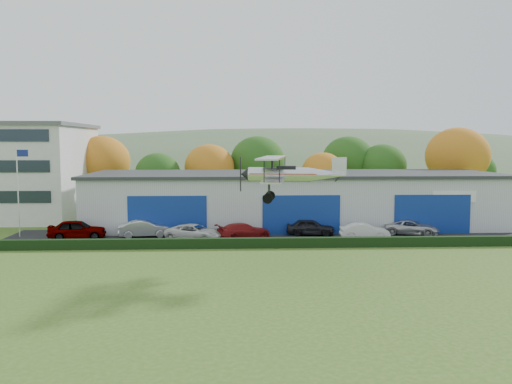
{
  "coord_description": "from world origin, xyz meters",
  "views": [
    {
      "loc": [
        -1.2,
        -25.58,
        8.38
      ],
      "look_at": [
        0.46,
        11.86,
        4.86
      ],
      "focal_mm": 37.56,
      "sensor_mm": 36.0,
      "label": 1
    }
  ],
  "objects_px": {
    "flagpole": "(19,183)",
    "car_6": "(412,227)",
    "car_5": "(364,231)",
    "car_4": "(311,227)",
    "car_3": "(244,231)",
    "car_0": "(77,229)",
    "biplane": "(288,173)",
    "car_1": "(145,229)",
    "car_2": "(195,232)",
    "hangar": "(294,199)"
  },
  "relations": [
    {
      "from": "car_4",
      "to": "car_6",
      "type": "bearing_deg",
      "value": -82.98
    },
    {
      "from": "car_3",
      "to": "biplane",
      "type": "height_order",
      "value": "biplane"
    },
    {
      "from": "car_0",
      "to": "biplane",
      "type": "bearing_deg",
      "value": -129.92
    },
    {
      "from": "car_2",
      "to": "car_5",
      "type": "bearing_deg",
      "value": -70.35
    },
    {
      "from": "car_6",
      "to": "biplane",
      "type": "relative_size",
      "value": 0.59
    },
    {
      "from": "flagpole",
      "to": "car_1",
      "type": "xyz_separation_m",
      "value": [
        10.99,
        -0.81,
        -3.98
      ]
    },
    {
      "from": "car_5",
      "to": "car_4",
      "type": "bearing_deg",
      "value": 66.09
    },
    {
      "from": "car_5",
      "to": "car_3",
      "type": "bearing_deg",
      "value": 90.14
    },
    {
      "from": "car_3",
      "to": "car_6",
      "type": "xyz_separation_m",
      "value": [
        15.15,
        1.48,
        -0.03
      ]
    },
    {
      "from": "car_3",
      "to": "car_0",
      "type": "bearing_deg",
      "value": 62.29
    },
    {
      "from": "car_3",
      "to": "car_4",
      "type": "relative_size",
      "value": 1.12
    },
    {
      "from": "flagpole",
      "to": "car_3",
      "type": "relative_size",
      "value": 1.67
    },
    {
      "from": "car_2",
      "to": "hangar",
      "type": "bearing_deg",
      "value": -27.86
    },
    {
      "from": "car_0",
      "to": "car_4",
      "type": "bearing_deg",
      "value": -94.41
    },
    {
      "from": "car_0",
      "to": "car_4",
      "type": "height_order",
      "value": "car_0"
    },
    {
      "from": "car_0",
      "to": "car_4",
      "type": "distance_m",
      "value": 20.4
    },
    {
      "from": "hangar",
      "to": "car_6",
      "type": "distance_m",
      "value": 12.1
    },
    {
      "from": "car_2",
      "to": "car_3",
      "type": "distance_m",
      "value": 4.2
    },
    {
      "from": "car_2",
      "to": "car_0",
      "type": "bearing_deg",
      "value": 102.55
    },
    {
      "from": "hangar",
      "to": "car_5",
      "type": "bearing_deg",
      "value": -59.25
    },
    {
      "from": "car_4",
      "to": "car_5",
      "type": "bearing_deg",
      "value": -108.22
    },
    {
      "from": "biplane",
      "to": "flagpole",
      "type": "bearing_deg",
      "value": 160.02
    },
    {
      "from": "car_4",
      "to": "car_5",
      "type": "relative_size",
      "value": 1.03
    },
    {
      "from": "car_0",
      "to": "car_5",
      "type": "xyz_separation_m",
      "value": [
        24.72,
        -1.28,
        -0.14
      ]
    },
    {
      "from": "car_3",
      "to": "car_5",
      "type": "height_order",
      "value": "car_3"
    },
    {
      "from": "flagpole",
      "to": "car_1",
      "type": "bearing_deg",
      "value": -4.21
    },
    {
      "from": "car_2",
      "to": "car_3",
      "type": "relative_size",
      "value": 1.03
    },
    {
      "from": "car_3",
      "to": "biplane",
      "type": "bearing_deg",
      "value": 170.27
    },
    {
      "from": "flagpole",
      "to": "car_6",
      "type": "xyz_separation_m",
      "value": [
        34.79,
        -0.69,
        -4.07
      ]
    },
    {
      "from": "car_4",
      "to": "car_1",
      "type": "bearing_deg",
      "value": 99.78
    },
    {
      "from": "car_6",
      "to": "hangar",
      "type": "bearing_deg",
      "value": 74.69
    },
    {
      "from": "car_0",
      "to": "car_2",
      "type": "xyz_separation_m",
      "value": [
        10.18,
        -1.27,
        -0.14
      ]
    },
    {
      "from": "car_6",
      "to": "biplane",
      "type": "distance_m",
      "value": 18.01
    },
    {
      "from": "hangar",
      "to": "flagpole",
      "type": "height_order",
      "value": "flagpole"
    },
    {
      "from": "flagpole",
      "to": "car_2",
      "type": "height_order",
      "value": "flagpole"
    },
    {
      "from": "car_0",
      "to": "car_6",
      "type": "xyz_separation_m",
      "value": [
        29.5,
        0.67,
        -0.16
      ]
    },
    {
      "from": "car_3",
      "to": "car_1",
      "type": "bearing_deg",
      "value": 56.57
    },
    {
      "from": "car_1",
      "to": "car_3",
      "type": "xyz_separation_m",
      "value": [
        8.65,
        -1.36,
        -0.06
      ]
    },
    {
      "from": "car_1",
      "to": "car_4",
      "type": "height_order",
      "value": "car_1"
    },
    {
      "from": "biplane",
      "to": "car_5",
      "type": "bearing_deg",
      "value": 61.03
    },
    {
      "from": "car_0",
      "to": "hangar",
      "type": "bearing_deg",
      "value": -76.39
    },
    {
      "from": "hangar",
      "to": "car_4",
      "type": "bearing_deg",
      "value": -83.02
    },
    {
      "from": "car_1",
      "to": "car_5",
      "type": "bearing_deg",
      "value": -103.8
    },
    {
      "from": "car_1",
      "to": "car_2",
      "type": "xyz_separation_m",
      "value": [
        4.48,
        -1.83,
        -0.06
      ]
    },
    {
      "from": "car_5",
      "to": "car_6",
      "type": "relative_size",
      "value": 0.87
    },
    {
      "from": "car_4",
      "to": "biplane",
      "type": "distance_m",
      "value": 13.61
    },
    {
      "from": "car_4",
      "to": "car_2",
      "type": "bearing_deg",
      "value": 110.45
    },
    {
      "from": "flagpole",
      "to": "car_3",
      "type": "xyz_separation_m",
      "value": [
        19.64,
        -2.17,
        -4.04
      ]
    },
    {
      "from": "hangar",
      "to": "car_3",
      "type": "bearing_deg",
      "value": -122.75
    },
    {
      "from": "flagpole",
      "to": "car_6",
      "type": "bearing_deg",
      "value": -1.14
    }
  ]
}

